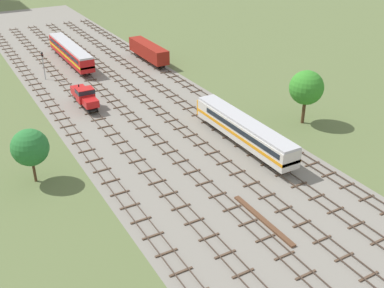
% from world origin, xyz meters
% --- Properties ---
extents(ground_plane, '(480.00, 480.00, 0.00)m').
position_xyz_m(ground_plane, '(0.00, 56.00, 0.00)').
color(ground_plane, '#5B6B3D').
extents(ballast_bed, '(28.27, 176.00, 0.01)m').
position_xyz_m(ballast_bed, '(0.00, 56.00, 0.00)').
color(ballast_bed, gray).
rests_on(ballast_bed, ground).
extents(track_far_left, '(2.40, 126.00, 0.29)m').
position_xyz_m(track_far_left, '(-12.14, 57.00, 0.14)').
color(track_far_left, '#47382D').
rests_on(track_far_left, ground).
extents(track_left, '(2.40, 126.00, 0.29)m').
position_xyz_m(track_left, '(-7.28, 57.00, 0.14)').
color(track_left, '#47382D').
rests_on(track_left, ground).
extents(track_centre_left, '(2.40, 126.00, 0.29)m').
position_xyz_m(track_centre_left, '(-2.43, 57.00, 0.14)').
color(track_centre_left, '#47382D').
rests_on(track_centre_left, ground).
extents(track_centre, '(2.40, 126.00, 0.29)m').
position_xyz_m(track_centre, '(2.43, 57.00, 0.14)').
color(track_centre, '#47382D').
rests_on(track_centre, ground).
extents(track_centre_right, '(2.40, 126.00, 0.29)m').
position_xyz_m(track_centre_right, '(7.28, 57.00, 0.14)').
color(track_centre_right, '#47382D').
rests_on(track_centre_right, ground).
extents(track_right, '(2.40, 126.00, 0.29)m').
position_xyz_m(track_right, '(12.14, 57.00, 0.14)').
color(track_right, '#47382D').
rests_on(track_right, ground).
extents(diesel_railcar_centre_right_nearest, '(2.96, 20.50, 3.80)m').
position_xyz_m(diesel_railcar_centre_right_nearest, '(7.28, 34.13, 2.60)').
color(diesel_railcar_centre_right_nearest, beige).
rests_on(diesel_railcar_centre_right_nearest, ground).
extents(shunter_loco_left_near, '(2.74, 8.46, 3.10)m').
position_xyz_m(shunter_loco_left_near, '(-7.28, 58.57, 2.01)').
color(shunter_loco_left_near, red).
rests_on(shunter_loco_left_near, ground).
extents(freight_boxcar_right_mid, '(2.87, 14.00, 3.60)m').
position_xyz_m(freight_boxcar_right_mid, '(12.14, 75.46, 2.45)').
color(freight_boxcar_right_mid, maroon).
rests_on(freight_boxcar_right_mid, ground).
extents(passenger_coach_centre_left_midfar, '(2.96, 22.00, 3.80)m').
position_xyz_m(passenger_coach_centre_left_midfar, '(-2.43, 82.44, 2.61)').
color(passenger_coach_centre_left_midfar, red).
rests_on(passenger_coach_centre_left_midfar, ground).
extents(signal_post_nearest, '(0.28, 0.47, 5.44)m').
position_xyz_m(signal_post_nearest, '(-9.71, 75.31, 3.45)').
color(signal_post_nearest, gray).
rests_on(signal_post_nearest, ground).
extents(lineside_tree_0, '(4.47, 4.47, 6.89)m').
position_xyz_m(lineside_tree_0, '(-19.99, 39.19, 4.65)').
color(lineside_tree_0, '#4C331E').
rests_on(lineside_tree_0, ground).
extents(lineside_tree_2, '(5.16, 5.16, 8.34)m').
position_xyz_m(lineside_tree_2, '(19.72, 35.96, 5.73)').
color(lineside_tree_2, '#4C331E').
rests_on(lineside_tree_2, ground).
extents(spare_rail_bundle, '(0.60, 10.00, 0.24)m').
position_xyz_m(spare_rail_bundle, '(-0.78, 19.03, 0.12)').
color(spare_rail_bundle, brown).
rests_on(spare_rail_bundle, ground).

